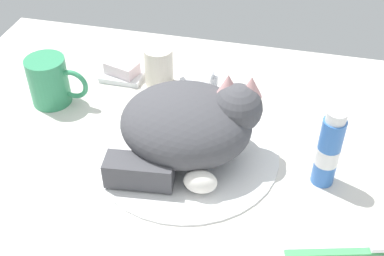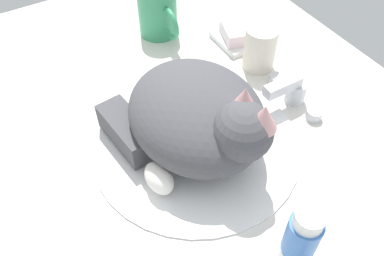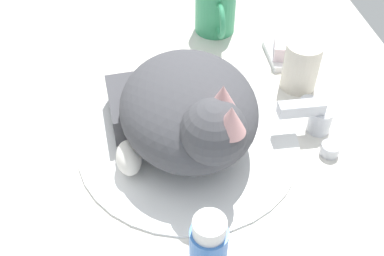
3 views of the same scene
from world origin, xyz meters
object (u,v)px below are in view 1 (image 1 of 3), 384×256
(coffee_mug, at_px, (50,81))
(soap_bar, at_px, (122,68))
(cat, at_px, (191,124))
(toothpaste_bottle, at_px, (329,150))
(faucet, at_px, (209,83))
(rinse_cup, at_px, (159,67))
(toothbrush, at_px, (341,251))

(coffee_mug, xyz_separation_m, soap_bar, (0.11, 0.11, -0.02))
(soap_bar, bearing_deg, cat, -45.80)
(coffee_mug, height_order, toothpaste_bottle, toothpaste_bottle)
(cat, bearing_deg, toothpaste_bottle, -2.39)
(faucet, bearing_deg, rinse_cup, 174.81)
(coffee_mug, relative_size, soap_bar, 1.82)
(coffee_mug, distance_m, toothbrush, 0.63)
(faucet, bearing_deg, toothpaste_bottle, -40.53)
(faucet, relative_size, rinse_cup, 1.53)
(cat, distance_m, rinse_cup, 0.24)
(rinse_cup, height_order, soap_bar, rinse_cup)
(faucet, relative_size, toothpaste_bottle, 0.87)
(faucet, distance_m, toothbrush, 0.45)
(faucet, xyz_separation_m, cat, (0.01, -0.20, 0.05))
(coffee_mug, relative_size, toothbrush, 0.85)
(soap_bar, relative_size, toothbrush, 0.47)
(soap_bar, xyz_separation_m, toothpaste_bottle, (0.44, -0.22, 0.04))
(toothpaste_bottle, xyz_separation_m, toothbrush, (0.03, -0.15, -0.06))
(cat, distance_m, toothpaste_bottle, 0.23)
(cat, bearing_deg, soap_bar, 134.20)
(coffee_mug, relative_size, toothpaste_bottle, 0.83)
(cat, height_order, coffee_mug, cat)
(rinse_cup, bearing_deg, soap_bar, 178.81)
(rinse_cup, height_order, toothpaste_bottle, toothpaste_bottle)
(soap_bar, distance_m, toothbrush, 0.60)
(faucet, distance_m, toothpaste_bottle, 0.32)
(toothbrush, bearing_deg, faucet, 127.90)
(faucet, height_order, cat, cat)
(coffee_mug, xyz_separation_m, toothpaste_bottle, (0.55, -0.10, 0.02))
(cat, relative_size, toothbrush, 1.71)
(faucet, xyz_separation_m, coffee_mug, (-0.30, -0.10, 0.03))
(soap_bar, bearing_deg, faucet, -3.46)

